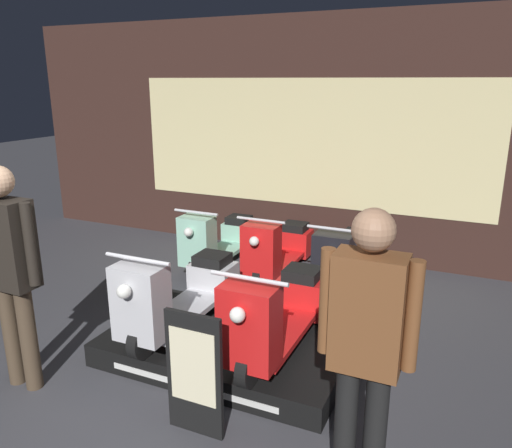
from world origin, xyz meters
TOP-DOWN VIEW (x-y plane):
  - ground_plane at (0.00, 0.00)m, footprint 30.00×30.00m
  - shop_wall_back at (0.00, 4.14)m, footprint 8.99×0.09m
  - display_platform at (0.33, 1.17)m, footprint 2.11×1.31m
  - scooter_display_left at (-0.14, 1.12)m, footprint 0.59×1.59m
  - scooter_display_right at (0.81, 1.12)m, footprint 0.59×1.59m
  - scooter_backrow_0 at (-0.86, 3.19)m, footprint 0.59×1.59m
  - scooter_backrow_1 at (-0.01, 3.19)m, footprint 0.59×1.59m
  - scooter_backrow_2 at (0.85, 3.19)m, footprint 0.59×1.59m
  - person_left_browsing at (-0.97, 0.12)m, footprint 0.57×0.23m
  - person_right_browsing at (1.72, 0.12)m, footprint 0.54×0.23m
  - price_sign_board at (0.58, 0.20)m, footprint 0.42×0.04m

SIDE VIEW (x-z plane):
  - ground_plane at x=0.00m, z-range 0.00..0.00m
  - display_platform at x=0.33m, z-range 0.00..0.20m
  - scooter_backrow_0 at x=-0.86m, z-range -0.10..0.76m
  - scooter_backrow_1 at x=-0.01m, z-range -0.10..0.76m
  - scooter_backrow_2 at x=0.85m, z-range -0.10..0.76m
  - price_sign_board at x=0.58m, z-range 0.01..0.91m
  - scooter_display_left at x=-0.14m, z-range 0.10..0.96m
  - scooter_display_right at x=0.81m, z-range 0.10..0.96m
  - person_right_browsing at x=1.72m, z-range 0.14..1.90m
  - person_left_browsing at x=-0.97m, z-range 0.16..1.95m
  - shop_wall_back at x=0.00m, z-range 0.00..3.20m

